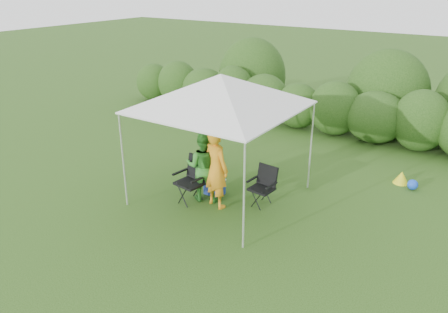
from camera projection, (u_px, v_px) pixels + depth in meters
The scene contains 10 objects.
ground at pixel (208, 204), 9.70m from camera, with size 70.00×70.00×0.00m, color #33591C.
hedge at pixel (317, 107), 13.99m from camera, with size 15.45×1.53×1.80m.
canopy at pixel (221, 91), 9.14m from camera, with size 3.10×3.10×2.83m.
chair_right at pixel (264, 183), 9.55m from camera, with size 0.59×0.54×0.88m.
chair_left at pixel (193, 177), 9.67m from camera, with size 0.70×0.65×1.03m.
man at pixel (216, 168), 9.33m from camera, with size 0.65×0.43×1.79m, color orange.
woman at pixel (203, 166), 9.64m from camera, with size 0.79×0.62×1.62m, color #33812A.
cooler at pixel (215, 186), 10.10m from camera, with size 0.44×0.32×0.37m.
bottle at pixel (216, 176), 9.93m from camera, with size 0.06×0.06×0.24m, color #592D0C.
lawn_toy at pixel (404, 179), 10.56m from camera, with size 0.62×0.51×0.31m.
Camera 1 is at (5.00, -6.95, 4.69)m, focal length 35.00 mm.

